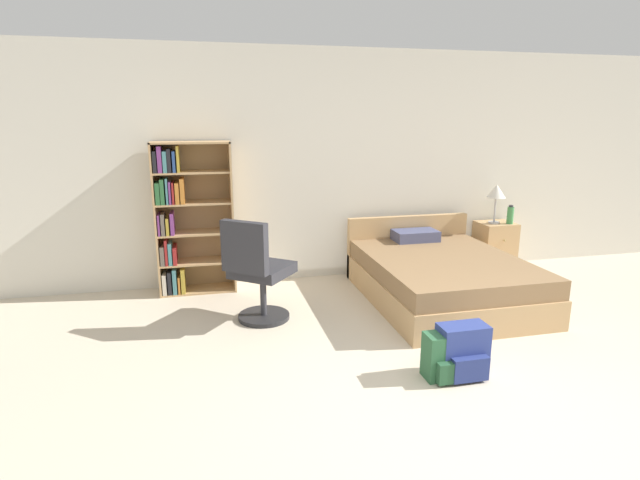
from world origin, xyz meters
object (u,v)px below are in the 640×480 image
Objects in this scene: nightstand at (494,246)px; backpack_green at (448,357)px; water_bottle at (510,215)px; bookshelf at (184,217)px; backpack_blue at (463,352)px; bed at (440,276)px; table_lamp at (496,193)px; office_chair at (257,273)px.

nightstand is 1.73× the size of backpack_green.
backpack_green is (-1.93, -2.22, -0.54)m from water_bottle.
backpack_blue is at bearing -49.84° from bookshelf.
bed is 5.64× the size of backpack_green.
bookshelf is at bearing 130.16° from backpack_blue.
table_lamp is at bearing 52.43° from backpack_green.
backpack_green is (-0.68, -1.52, -0.08)m from bed.
bed is at bearing 69.39° from backpack_blue.
nightstand is 2.62× the size of water_bottle.
backpack_green is (1.87, -2.36, -0.66)m from bookshelf.
table_lamp reaches higher than nightstand.
nightstand is (1.13, 0.80, 0.05)m from bed.
table_lamp reaches higher than backpack_green.
table_lamp is 0.32m from water_bottle.
bookshelf reaches higher than backpack_blue.
bed is at bearing -144.69° from nightstand.
bookshelf reaches higher than backpack_green.
bed is 3.26× the size of nightstand.
backpack_blue is (-1.81, -2.22, -0.52)m from water_bottle.
office_chair is (-1.91, -0.18, 0.23)m from bed.
bed is at bearing -150.52° from water_bottle.
bookshelf is 4.68× the size of backpack_green.
office_chair reaches higher than nightstand.
backpack_green is at bearing -177.63° from backpack_blue.
bookshelf is at bearing 128.41° from backpack_green.
bookshelf is 3.81m from water_bottle.
office_chair is at bearing -162.11° from nightstand.
table_lamp is at bearing 35.59° from bed.
bookshelf is 1.63× the size of office_chair.
table_lamp is 2.08× the size of water_bottle.
nightstand is (3.69, -0.04, -0.53)m from bookshelf.
water_bottle is at bearing -20.21° from table_lamp.
bed is 1.38m from nightstand.
backpack_blue is at bearing 2.37° from backpack_green.
nightstand is 1.26× the size of table_lamp.
table_lamp reaches higher than office_chair.
bed is 1.62m from backpack_blue.
bookshelf is at bearing 177.89° from water_bottle.
nightstand is at bearing 51.95° from backpack_green.
bookshelf is 1.26m from office_chair.
office_chair is at bearing 135.26° from backpack_blue.
backpack_blue is (1.99, -2.36, -0.64)m from bookshelf.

